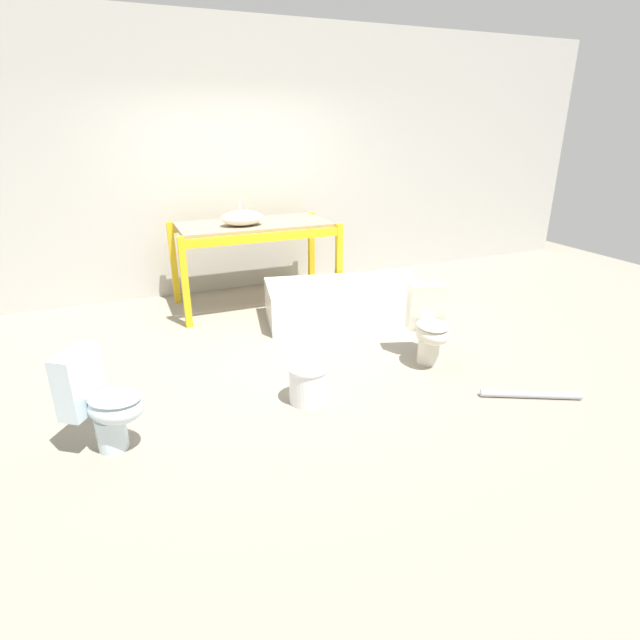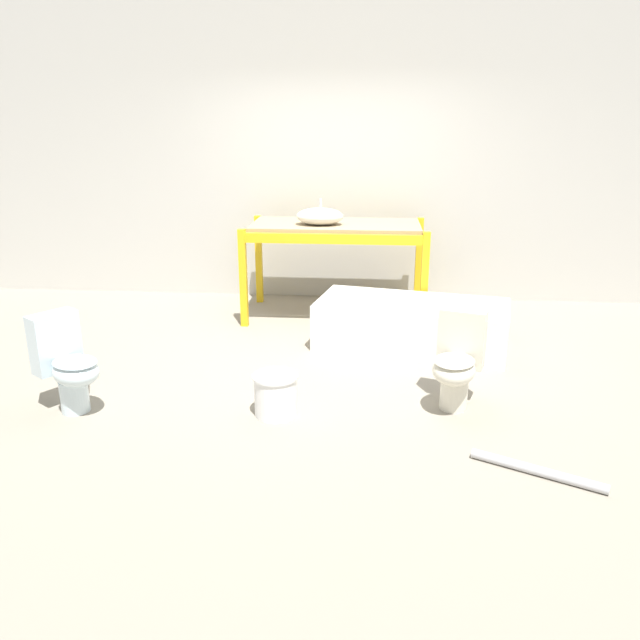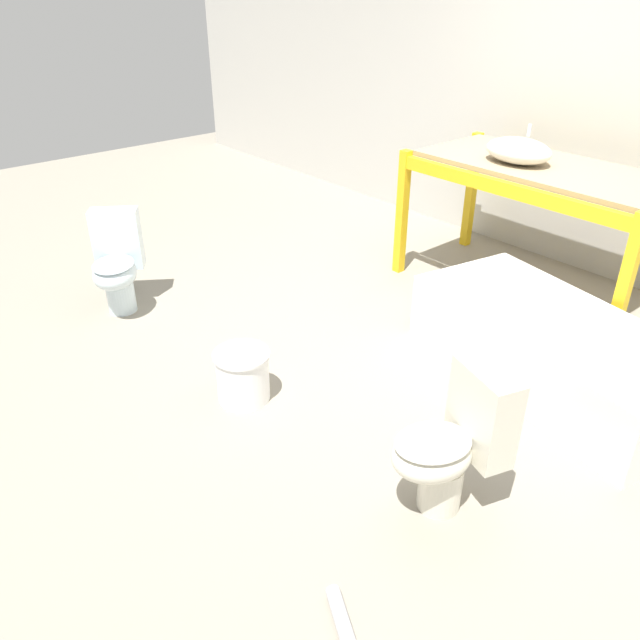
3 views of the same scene
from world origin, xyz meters
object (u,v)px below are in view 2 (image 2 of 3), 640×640
at_px(sink_basin, 320,216).
at_px(toilet_far, 457,361).
at_px(bathtub_main, 412,321).
at_px(bucket_white, 276,394).
at_px(toilet_near, 67,364).

distance_m(sink_basin, toilet_far, 2.42).
relative_size(bathtub_main, bucket_white, 5.71).
bearing_deg(toilet_near, sink_basin, -0.01).
bearing_deg(toilet_near, bucket_white, -53.89).
bearing_deg(sink_basin, bathtub_main, -40.64).
bearing_deg(bucket_white, sink_basin, 87.05).
height_order(bathtub_main, toilet_far, toilet_far).
distance_m(toilet_far, bucket_white, 1.30).
bearing_deg(toilet_near, bathtub_main, -23.94).
bearing_deg(toilet_far, toilet_near, -155.76).
bearing_deg(bathtub_main, bucket_white, -112.76).
xyz_separation_m(bathtub_main, bucket_white, (-1.02, -1.48, -0.08)).
height_order(toilet_near, toilet_far, same).
xyz_separation_m(toilet_far, bucket_white, (-1.27, -0.24, -0.19)).
distance_m(sink_basin, bathtub_main, 1.44).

